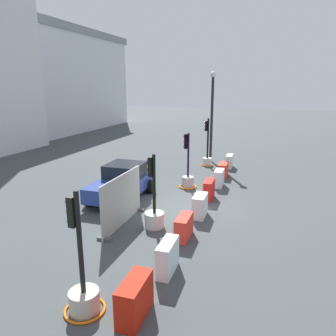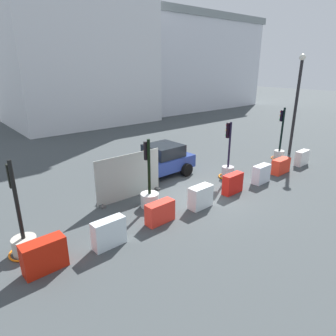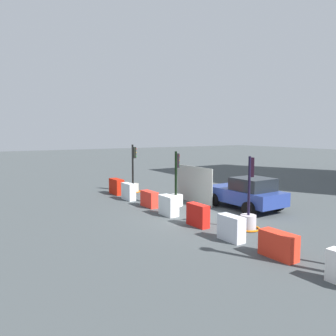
{
  "view_description": "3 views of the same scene",
  "coord_description": "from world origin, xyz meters",
  "px_view_note": "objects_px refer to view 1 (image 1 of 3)",
  "views": [
    {
      "loc": [
        -12.48,
        -3.59,
        5.05
      ],
      "look_at": [
        -0.09,
        0.67,
        1.62
      ],
      "focal_mm": 33.91,
      "sensor_mm": 36.0,
      "label": 1
    },
    {
      "loc": [
        -8.77,
        -8.27,
        5.34
      ],
      "look_at": [
        -1.8,
        0.06,
        1.54
      ],
      "focal_mm": 31.73,
      "sensor_mm": 36.0,
      "label": 2
    },
    {
      "loc": [
        11.4,
        -8.66,
        3.67
      ],
      "look_at": [
        -2.39,
        -0.15,
        1.94
      ],
      "focal_mm": 35.88,
      "sensor_mm": 36.0,
      "label": 3
    }
  ],
  "objects_px": {
    "traffic_light_1": "(154,214)",
    "traffic_light_3": "(207,157)",
    "traffic_light_0": "(83,293)",
    "traffic_light_2": "(188,178)",
    "car_blue_estate": "(122,182)",
    "construction_barrier_3": "(200,206)",
    "construction_barrier_6": "(223,170)",
    "construction_barrier_2": "(184,227)",
    "street_lamp_post": "(212,110)",
    "construction_barrier_1": "(167,257)",
    "construction_barrier_7": "(229,161)",
    "construction_barrier_5": "(219,178)",
    "construction_barrier_0": "(135,299)",
    "construction_barrier_4": "(209,190)"
  },
  "relations": [
    {
      "from": "traffic_light_1",
      "to": "construction_barrier_3",
      "type": "relative_size",
      "value": 2.72
    },
    {
      "from": "construction_barrier_0",
      "to": "construction_barrier_6",
      "type": "relative_size",
      "value": 0.99
    },
    {
      "from": "traffic_light_0",
      "to": "construction_barrier_7",
      "type": "xyz_separation_m",
      "value": [
        14.3,
        -1.21,
        -0.05
      ]
    },
    {
      "from": "construction_barrier_2",
      "to": "construction_barrier_5",
      "type": "height_order",
      "value": "construction_barrier_5"
    },
    {
      "from": "car_blue_estate",
      "to": "construction_barrier_6",
      "type": "bearing_deg",
      "value": -36.53
    },
    {
      "from": "construction_barrier_1",
      "to": "construction_barrier_7",
      "type": "height_order",
      "value": "construction_barrier_1"
    },
    {
      "from": "construction_barrier_0",
      "to": "construction_barrier_5",
      "type": "height_order",
      "value": "construction_barrier_0"
    },
    {
      "from": "traffic_light_0",
      "to": "construction_barrier_7",
      "type": "bearing_deg",
      "value": -4.83
    },
    {
      "from": "construction_barrier_6",
      "to": "construction_barrier_7",
      "type": "height_order",
      "value": "construction_barrier_7"
    },
    {
      "from": "construction_barrier_5",
      "to": "construction_barrier_2",
      "type": "bearing_deg",
      "value": 178.87
    },
    {
      "from": "traffic_light_0",
      "to": "traffic_light_2",
      "type": "relative_size",
      "value": 1.05
    },
    {
      "from": "traffic_light_1",
      "to": "construction_barrier_0",
      "type": "relative_size",
      "value": 2.36
    },
    {
      "from": "traffic_light_0",
      "to": "car_blue_estate",
      "type": "relative_size",
      "value": 0.76
    },
    {
      "from": "construction_barrier_1",
      "to": "construction_barrier_2",
      "type": "xyz_separation_m",
      "value": [
        2.11,
        0.14,
        -0.07
      ]
    },
    {
      "from": "construction_barrier_6",
      "to": "street_lamp_post",
      "type": "bearing_deg",
      "value": 22.27
    },
    {
      "from": "traffic_light_0",
      "to": "construction_barrier_2",
      "type": "relative_size",
      "value": 2.67
    },
    {
      "from": "construction_barrier_1",
      "to": "construction_barrier_4",
      "type": "xyz_separation_m",
      "value": [
        6.14,
        0.12,
        -0.01
      ]
    },
    {
      "from": "construction_barrier_6",
      "to": "traffic_light_3",
      "type": "bearing_deg",
      "value": 32.36
    },
    {
      "from": "traffic_light_0",
      "to": "construction_barrier_6",
      "type": "height_order",
      "value": "traffic_light_0"
    },
    {
      "from": "construction_barrier_6",
      "to": "construction_barrier_3",
      "type": "bearing_deg",
      "value": -179.29
    },
    {
      "from": "traffic_light_1",
      "to": "construction_barrier_1",
      "type": "bearing_deg",
      "value": -151.52
    },
    {
      "from": "construction_barrier_3",
      "to": "construction_barrier_6",
      "type": "height_order",
      "value": "construction_barrier_3"
    },
    {
      "from": "traffic_light_3",
      "to": "traffic_light_0",
      "type": "bearing_deg",
      "value": -179.06
    },
    {
      "from": "street_lamp_post",
      "to": "traffic_light_2",
      "type": "bearing_deg",
      "value": -179.17
    },
    {
      "from": "construction_barrier_5",
      "to": "construction_barrier_7",
      "type": "height_order",
      "value": "construction_barrier_5"
    },
    {
      "from": "traffic_light_1",
      "to": "car_blue_estate",
      "type": "height_order",
      "value": "traffic_light_1"
    },
    {
      "from": "traffic_light_2",
      "to": "traffic_light_0",
      "type": "bearing_deg",
      "value": -178.79
    },
    {
      "from": "construction_barrier_1",
      "to": "construction_barrier_3",
      "type": "xyz_separation_m",
      "value": [
        4.07,
        0.05,
        -0.01
      ]
    },
    {
      "from": "construction_barrier_2",
      "to": "car_blue_estate",
      "type": "xyz_separation_m",
      "value": [
        2.85,
        3.76,
        0.38
      ]
    },
    {
      "from": "construction_barrier_2",
      "to": "construction_barrier_3",
      "type": "relative_size",
      "value": 1.09
    },
    {
      "from": "traffic_light_0",
      "to": "traffic_light_3",
      "type": "height_order",
      "value": "traffic_light_3"
    },
    {
      "from": "traffic_light_0",
      "to": "construction_barrier_6",
      "type": "bearing_deg",
      "value": -5.48
    },
    {
      "from": "traffic_light_2",
      "to": "car_blue_estate",
      "type": "relative_size",
      "value": 0.72
    },
    {
      "from": "traffic_light_1",
      "to": "construction_barrier_3",
      "type": "distance_m",
      "value": 2.01
    },
    {
      "from": "traffic_light_1",
      "to": "traffic_light_3",
      "type": "height_order",
      "value": "traffic_light_3"
    },
    {
      "from": "traffic_light_1",
      "to": "traffic_light_2",
      "type": "relative_size",
      "value": 0.98
    },
    {
      "from": "traffic_light_0",
      "to": "car_blue_estate",
      "type": "distance_m",
      "value": 7.55
    },
    {
      "from": "construction_barrier_2",
      "to": "construction_barrier_3",
      "type": "bearing_deg",
      "value": -2.62
    },
    {
      "from": "traffic_light_1",
      "to": "construction_barrier_7",
      "type": "height_order",
      "value": "traffic_light_1"
    },
    {
      "from": "traffic_light_2",
      "to": "construction_barrier_3",
      "type": "height_order",
      "value": "traffic_light_2"
    },
    {
      "from": "construction_barrier_4",
      "to": "traffic_light_2",
      "type": "bearing_deg",
      "value": 45.6
    },
    {
      "from": "construction_barrier_0",
      "to": "street_lamp_post",
      "type": "height_order",
      "value": "street_lamp_post"
    },
    {
      "from": "construction_barrier_2",
      "to": "construction_barrier_6",
      "type": "height_order",
      "value": "construction_barrier_2"
    },
    {
      "from": "traffic_light_0",
      "to": "construction_barrier_7",
      "type": "distance_m",
      "value": 14.35
    },
    {
      "from": "traffic_light_2",
      "to": "construction_barrier_7",
      "type": "xyz_separation_m",
      "value": [
        4.7,
        -1.41,
        -0.06
      ]
    },
    {
      "from": "construction_barrier_2",
      "to": "construction_barrier_4",
      "type": "xyz_separation_m",
      "value": [
        4.03,
        -0.02,
        0.05
      ]
    },
    {
      "from": "car_blue_estate",
      "to": "street_lamp_post",
      "type": "bearing_deg",
      "value": -14.96
    },
    {
      "from": "traffic_light_2",
      "to": "street_lamp_post",
      "type": "distance_m",
      "value": 6.82
    },
    {
      "from": "traffic_light_2",
      "to": "construction_barrier_1",
      "type": "relative_size",
      "value": 2.63
    },
    {
      "from": "traffic_light_0",
      "to": "construction_barrier_3",
      "type": "relative_size",
      "value": 2.91
    }
  ]
}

